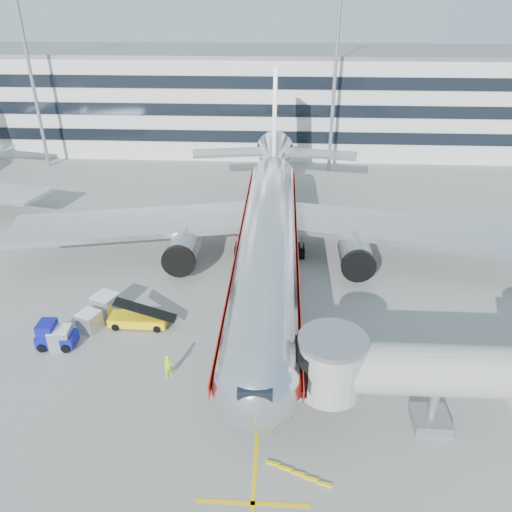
# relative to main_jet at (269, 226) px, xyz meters

# --- Properties ---
(ground) EXTENTS (180.00, 180.00, 0.00)m
(ground) POSITION_rel_main_jet_xyz_m (0.00, -11.72, -4.23)
(ground) COLOR gray
(ground) RESTS_ON ground
(lead_in_line) EXTENTS (0.25, 70.00, 0.01)m
(lead_in_line) POSITION_rel_main_jet_xyz_m (0.00, -1.72, -4.23)
(lead_in_line) COLOR yellow
(lead_in_line) RESTS_ON ground
(stop_bar) EXTENTS (6.00, 0.25, 0.01)m
(stop_bar) POSITION_rel_main_jet_xyz_m (0.00, -25.72, -4.23)
(stop_bar) COLOR yellow
(stop_bar) RESTS_ON ground
(main_jet) EXTENTS (50.95, 48.70, 16.06)m
(main_jet) POSITION_rel_main_jet_xyz_m (0.00, 0.00, 0.00)
(main_jet) COLOR silver
(main_jet) RESTS_ON ground
(jet_bridge) EXTENTS (17.80, 4.50, 7.00)m
(jet_bridge) POSITION_rel_main_jet_xyz_m (12.18, -19.72, -0.36)
(jet_bridge) COLOR silver
(jet_bridge) RESTS_ON ground
(terminal) EXTENTS (150.00, 24.25, 15.60)m
(terminal) POSITION_rel_main_jet_xyz_m (0.00, 46.23, 3.57)
(terminal) COLOR silver
(terminal) RESTS_ON ground
(light_mast_west) EXTENTS (2.40, 1.20, 25.45)m
(light_mast_west) POSITION_rel_main_jet_xyz_m (-35.00, 30.28, 10.64)
(light_mast_west) COLOR gray
(light_mast_west) RESTS_ON ground
(light_mast_centre) EXTENTS (2.40, 1.20, 25.45)m
(light_mast_centre) POSITION_rel_main_jet_xyz_m (8.00, 30.28, 10.64)
(light_mast_centre) COLOR gray
(light_mast_centre) RESTS_ON ground
(belt_loader) EXTENTS (4.79, 1.80, 2.29)m
(belt_loader) POSITION_rel_main_jet_xyz_m (-9.97, -10.54, -3.59)
(belt_loader) COLOR yellow
(belt_loader) RESTS_ON ground
(baggage_tug) EXTENTS (2.79, 1.83, 2.07)m
(baggage_tug) POSITION_rel_main_jet_xyz_m (-15.54, -13.42, -3.33)
(baggage_tug) COLOR #0C1088
(baggage_tug) RESTS_ON ground
(cargo_container_left) EXTENTS (1.94, 1.94, 1.60)m
(cargo_container_left) POSITION_rel_main_jet_xyz_m (-13.63, -11.34, -3.43)
(cargo_container_left) COLOR #AFB2B6
(cargo_container_left) RESTS_ON ground
(cargo_container_right) EXTENTS (2.28, 2.28, 1.86)m
(cargo_container_right) POSITION_rel_main_jet_xyz_m (-12.99, -9.16, -3.30)
(cargo_container_right) COLOR #AFB2B6
(cargo_container_right) RESTS_ON ground
(cargo_container_front) EXTENTS (1.63, 1.63, 1.59)m
(cargo_container_front) POSITION_rel_main_jet_xyz_m (-15.03, -13.46, -3.43)
(cargo_container_front) COLOR #AFB2B6
(cargo_container_front) RESTS_ON ground
(ramp_worker) EXTENTS (0.78, 0.73, 1.79)m
(ramp_worker) POSITION_rel_main_jet_xyz_m (-6.32, -16.36, -3.34)
(ramp_worker) COLOR #B9FF1A
(ramp_worker) RESTS_ON ground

